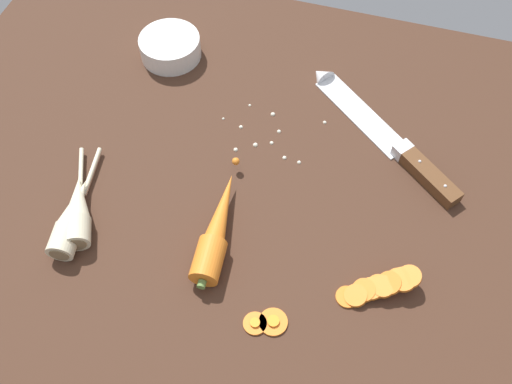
# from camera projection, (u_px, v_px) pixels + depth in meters

# --- Properties ---
(ground_plane) EXTENTS (1.20, 0.90, 0.04)m
(ground_plane) POSITION_uv_depth(u_px,v_px,m) (260.00, 194.00, 0.90)
(ground_plane) COLOR #42281C
(chefs_knife) EXTENTS (0.29, 0.25, 0.04)m
(chefs_knife) POSITION_uv_depth(u_px,v_px,m) (378.00, 129.00, 0.94)
(chefs_knife) COLOR silver
(chefs_knife) RESTS_ON ground_plane
(whole_carrot) EXTENTS (0.06, 0.22, 0.04)m
(whole_carrot) POSITION_uv_depth(u_px,v_px,m) (217.00, 229.00, 0.81)
(whole_carrot) COLOR orange
(whole_carrot) RESTS_ON ground_plane
(parsnip_front) EXTENTS (0.10, 0.17, 0.04)m
(parsnip_front) POSITION_uv_depth(u_px,v_px,m) (78.00, 210.00, 0.83)
(parsnip_front) COLOR beige
(parsnip_front) RESTS_ON ground_plane
(parsnip_mid_left) EXTENTS (0.06, 0.20, 0.04)m
(parsnip_mid_left) POSITION_uv_depth(u_px,v_px,m) (73.00, 217.00, 0.83)
(parsnip_mid_left) COLOR beige
(parsnip_mid_left) RESTS_ON ground_plane
(carrot_slice_stack) EXTENTS (0.11, 0.08, 0.04)m
(carrot_slice_stack) POSITION_uv_depth(u_px,v_px,m) (380.00, 286.00, 0.77)
(carrot_slice_stack) COLOR orange
(carrot_slice_stack) RESTS_ON ground_plane
(carrot_slice_stray_near) EXTENTS (0.03, 0.03, 0.01)m
(carrot_slice_stray_near) POSITION_uv_depth(u_px,v_px,m) (255.00, 323.00, 0.76)
(carrot_slice_stray_near) COLOR orange
(carrot_slice_stray_near) RESTS_ON ground_plane
(carrot_slice_stray_mid) EXTENTS (0.04, 0.04, 0.01)m
(carrot_slice_stray_mid) POSITION_uv_depth(u_px,v_px,m) (273.00, 321.00, 0.76)
(carrot_slice_stray_mid) COLOR orange
(carrot_slice_stray_mid) RESTS_ON ground_plane
(prep_bowl) EXTENTS (0.11, 0.11, 0.04)m
(prep_bowl) POSITION_uv_depth(u_px,v_px,m) (170.00, 47.00, 1.02)
(prep_bowl) COLOR white
(prep_bowl) RESTS_ON ground_plane
(mince_crumbs) EXTENTS (0.17, 0.10, 0.01)m
(mince_crumbs) POSITION_uv_depth(u_px,v_px,m) (268.00, 136.00, 0.93)
(mince_crumbs) COLOR silver
(mince_crumbs) RESTS_ON ground_plane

